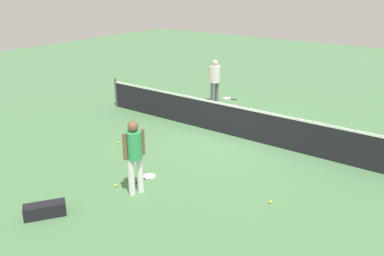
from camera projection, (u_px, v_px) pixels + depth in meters
The scene contains 11 objects.
ground_plane at pixel (232, 136), 11.91m from camera, with size 40.00×40.00×0.00m, color #4C7A4C.
court_net at pixel (233, 120), 11.73m from camera, with size 10.09×0.09×1.07m.
player_near_side at pixel (134, 152), 8.36m from camera, with size 0.42×0.52×1.70m.
player_far_side at pixel (215, 78), 14.57m from camera, with size 0.41×0.53×1.70m.
tennis_racket_near_player at pixel (148, 177), 9.41m from camera, with size 0.33×0.59×0.03m.
tennis_racket_far_player at pixel (228, 98), 15.62m from camera, with size 0.59×0.34×0.03m.
tennis_ball_near_player at pixel (118, 143), 11.32m from camera, with size 0.07×0.07×0.07m, color #C6E033.
tennis_ball_by_net at pixel (129, 179), 9.25m from camera, with size 0.07×0.07×0.07m, color #C6E033.
tennis_ball_midcourt at pixel (115, 185), 8.97m from camera, with size 0.07×0.07×0.07m, color #C6E033.
tennis_ball_baseline at pixel (271, 202), 8.30m from camera, with size 0.07×0.07×0.07m, color #C6E033.
equipment_bag at pixel (43, 210), 7.81m from camera, with size 0.69×0.82×0.28m.
Camera 1 is at (5.51, -9.66, 4.45)m, focal length 36.66 mm.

